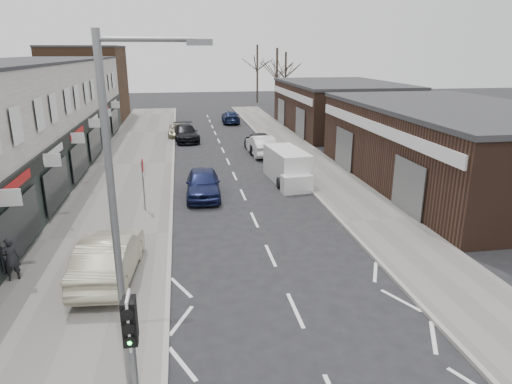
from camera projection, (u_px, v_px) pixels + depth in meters
name	position (u px, v px, depth m)	size (l,w,h in m)	color
ground	(313.00, 350.00, 12.28)	(160.00, 160.00, 0.00)	black
pavement_left	(132.00, 164.00, 31.94)	(5.50, 64.00, 0.12)	slate
pavement_right	(305.00, 158.00, 33.88)	(3.50, 64.00, 0.12)	slate
shop_terrace_left	(9.00, 122.00, 27.50)	(8.00, 41.00, 7.10)	silver
brick_block_far	(87.00, 85.00, 51.39)	(8.00, 10.00, 8.00)	#4E3421
right_unit_near	(454.00, 148.00, 26.74)	(10.00, 18.00, 4.50)	#362218
right_unit_far	(339.00, 107.00, 45.58)	(10.00, 16.00, 4.50)	#362218
tree_far_a	(276.00, 113.00, 58.89)	(3.60, 3.60, 8.00)	#382D26
tree_far_b	(285.00, 107.00, 64.93)	(3.60, 3.60, 7.50)	#382D26
tree_far_c	(257.00, 103.00, 70.12)	(3.60, 3.60, 8.50)	#382D26
traffic_light	(131.00, 332.00, 8.99)	(0.28, 0.60, 3.10)	slate
street_lamp	(122.00, 207.00, 9.45)	(2.23, 0.22, 8.00)	slate
warning_sign	(143.00, 169.00, 22.13)	(0.12, 0.80, 2.70)	slate
white_van	(288.00, 167.00, 27.73)	(2.18, 5.19, 1.96)	white
sedan_on_pavement	(109.00, 257.00, 15.71)	(1.67, 4.79, 1.58)	#A9A287
pedestrian	(11.00, 259.00, 15.57)	(0.57, 0.38, 1.58)	black
parked_car_left_a	(203.00, 183.00, 24.91)	(1.81, 4.50, 1.53)	#161D46
parked_car_left_b	(186.00, 133.00, 40.28)	(2.00, 4.92, 1.43)	black
parked_car_left_c	(180.00, 130.00, 42.41)	(2.02, 4.37, 1.21)	#C1B79B
parked_car_right_a	(261.00, 145.00, 34.88)	(1.61, 4.61, 1.52)	silver
parked_car_right_b	(259.00, 142.00, 36.13)	(1.87, 4.65, 1.59)	black
parked_car_right_c	(231.00, 117.00, 50.33)	(1.85, 4.56, 1.32)	#131B3B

